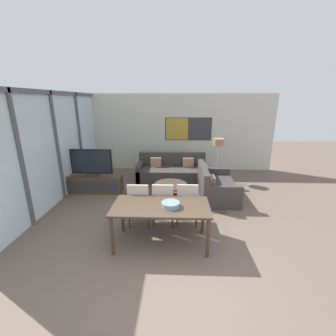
% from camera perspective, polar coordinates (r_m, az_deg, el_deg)
% --- Properties ---
extents(ground_plane, '(24.00, 24.00, 0.00)m').
position_cam_1_polar(ground_plane, '(3.78, 1.52, -26.04)').
color(ground_plane, brown).
extents(wall_back, '(7.16, 0.09, 2.80)m').
position_cam_1_polar(wall_back, '(8.45, 2.20, 8.95)').
color(wall_back, silver).
rests_on(wall_back, ground_plane).
extents(window_wall_left, '(0.07, 5.61, 2.80)m').
position_cam_1_polar(window_wall_left, '(6.45, -26.61, 5.84)').
color(window_wall_left, silver).
rests_on(window_wall_left, ground_plane).
extents(area_rug, '(2.71, 1.91, 0.01)m').
position_cam_1_polar(area_rug, '(6.27, 0.69, -7.29)').
color(area_rug, '#473D38').
rests_on(area_rug, ground_plane).
extents(tv_console, '(1.66, 0.43, 0.50)m').
position_cam_1_polar(tv_console, '(6.86, -18.38, -3.80)').
color(tv_console, '#423326').
rests_on(tv_console, ground_plane).
extents(television, '(1.17, 0.20, 0.77)m').
position_cam_1_polar(television, '(6.67, -18.88, 1.29)').
color(television, '#2D2D33').
rests_on(television, tv_console).
extents(sofa_main, '(2.25, 0.95, 0.87)m').
position_cam_1_polar(sofa_main, '(7.50, 0.99, -0.92)').
color(sofa_main, '#383333').
rests_on(sofa_main, ground_plane).
extents(sofa_side, '(0.95, 1.60, 0.87)m').
position_cam_1_polar(sofa_side, '(6.30, 11.62, -4.83)').
color(sofa_side, '#383333').
rests_on(sofa_side, ground_plane).
extents(coffee_table, '(0.90, 0.90, 0.38)m').
position_cam_1_polar(coffee_table, '(6.16, 0.70, -4.87)').
color(coffee_table, '#423326').
rests_on(coffee_table, ground_plane).
extents(dining_table, '(1.73, 0.86, 0.77)m').
position_cam_1_polar(dining_table, '(4.09, -1.79, -10.44)').
color(dining_table, '#423326').
rests_on(dining_table, ground_plane).
extents(dining_chair_left, '(0.46, 0.46, 0.96)m').
position_cam_1_polar(dining_chair_left, '(4.77, -7.32, -8.61)').
color(dining_chair_left, '#B2A899').
rests_on(dining_chair_left, ground_plane).
extents(dining_chair_centre, '(0.46, 0.46, 0.96)m').
position_cam_1_polar(dining_chair_centre, '(4.73, -1.25, -8.67)').
color(dining_chair_centre, '#B2A899').
rests_on(dining_chair_centre, ground_plane).
extents(dining_chair_right, '(0.46, 0.46, 0.96)m').
position_cam_1_polar(dining_chair_right, '(4.76, 4.85, -8.59)').
color(dining_chair_right, '#B2A899').
rests_on(dining_chair_right, ground_plane).
extents(fruit_bowl, '(0.32, 0.32, 0.09)m').
position_cam_1_polar(fruit_bowl, '(3.98, 0.67, -9.18)').
color(fruit_bowl, slate).
rests_on(fruit_bowl, dining_table).
extents(floor_lamp, '(0.36, 0.36, 1.40)m').
position_cam_1_polar(floor_lamp, '(7.38, 12.67, 5.70)').
color(floor_lamp, '#2D2D33').
rests_on(floor_lamp, ground_plane).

